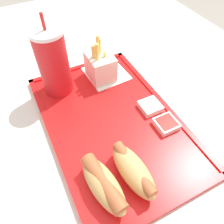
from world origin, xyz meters
The scene contains 10 objects.
ground_plane centered at (0.00, 0.00, 0.00)m, with size 8.00×8.00×0.00m, color gray.
dining_table centered at (0.00, 0.00, 0.39)m, with size 1.42×1.14×0.78m.
food_tray centered at (-0.02, -0.03, 0.78)m, with size 0.44×0.28×0.01m.
paper_napkin centered at (0.14, -0.09, 0.79)m, with size 0.13×0.11×0.00m.
soda_cup centered at (0.13, 0.04, 0.87)m, with size 0.07×0.07×0.20m.
hot_dog_far centered at (-0.16, 0.05, 0.81)m, with size 0.13×0.06×0.05m.
hot_dog_near centered at (-0.16, -0.01, 0.81)m, with size 0.12×0.06×0.05m.
fries_carton centered at (0.12, -0.07, 0.83)m, with size 0.08×0.06×0.12m.
sauce_cup_mayo centered at (-0.03, -0.13, 0.80)m, with size 0.05×0.05×0.02m.
sauce_cup_ketchup centered at (-0.09, -0.13, 0.80)m, with size 0.05×0.05×0.02m.
Camera 1 is at (-0.30, 0.10, 1.18)m, focal length 35.00 mm.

